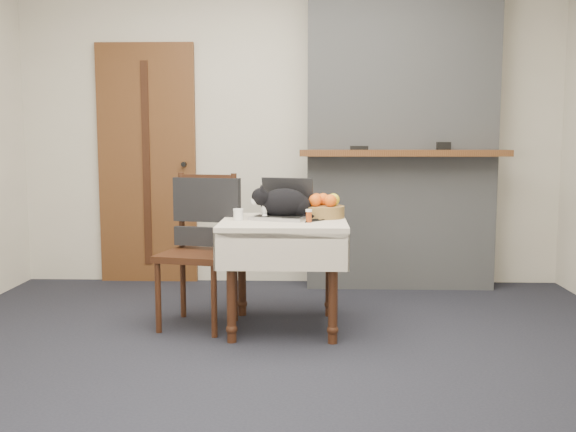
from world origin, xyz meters
The scene contains 12 objects.
ground centered at (0.00, 0.00, 0.00)m, with size 4.50×4.50×0.00m, color black.
room_shell centered at (0.00, 0.46, 1.76)m, with size 4.52×4.01×2.61m.
door centered at (-1.20, 1.97, 1.00)m, with size 0.82×0.10×2.00m.
chimney centered at (0.90, 1.85, 1.30)m, with size 1.62×0.48×2.60m.
side_table centered at (0.01, 0.60, 0.59)m, with size 0.78×0.78×0.70m.
laptop centered at (0.00, 0.68, 0.76)m, with size 0.42×0.39×0.26m.
cat centered at (0.01, 0.66, 0.80)m, with size 0.47×0.23×0.22m.
cream_jar centered at (-0.28, 0.57, 0.74)m, with size 0.06×0.06×0.07m, color white.
pill_bottle centered at (0.16, 0.48, 0.74)m, with size 0.04×0.04×0.08m.
fruit_basket centered at (0.26, 0.73, 0.76)m, with size 0.27×0.27×0.15m.
desk_clutter centered at (0.23, 0.61, 0.70)m, with size 0.15×0.02×0.01m, color black.
chair centered at (-0.53, 0.72, 0.63)m, with size 0.53×0.52×0.98m.
Camera 1 is at (0.16, -3.39, 1.19)m, focal length 40.00 mm.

